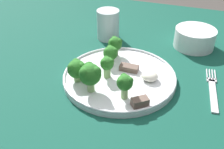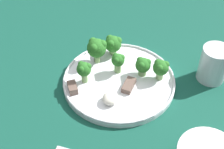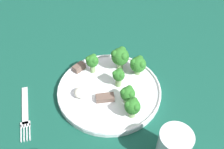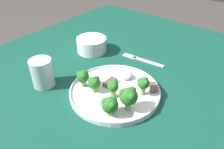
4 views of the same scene
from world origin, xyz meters
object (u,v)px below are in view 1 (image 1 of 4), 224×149
object	(u,v)px
dinner_plate	(119,77)
drinking_glass	(108,26)
fork	(212,89)
cream_bowl	(195,38)

from	to	relation	value
dinner_plate	drinking_glass	bearing A→B (deg)	117.13
fork	drinking_glass	size ratio (longest dim) A/B	1.86
drinking_glass	cream_bowl	bearing A→B (deg)	7.33
fork	cream_bowl	distance (m)	0.22
dinner_plate	cream_bowl	size ratio (longest dim) A/B	2.34
fork	cream_bowl	size ratio (longest dim) A/B	1.44
fork	cream_bowl	bearing A→B (deg)	107.53
drinking_glass	dinner_plate	bearing A→B (deg)	-62.87
cream_bowl	drinking_glass	size ratio (longest dim) A/B	1.29
dinner_plate	fork	world-z (taller)	dinner_plate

